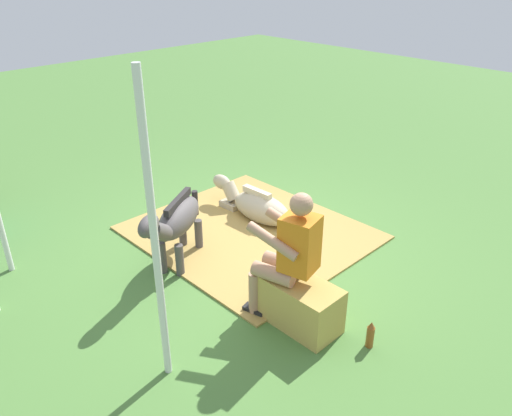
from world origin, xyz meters
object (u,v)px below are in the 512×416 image
pony_lying (256,205)px  soda_bottle (370,335)px  tent_pole_left (155,241)px  hay_bale (301,304)px  pony_standing (176,221)px  person_seated (288,252)px

pony_lying → soda_bottle: size_ratio=5.03×
soda_bottle → tent_pole_left: (1.00, 1.44, 1.13)m
hay_bale → pony_standing: size_ratio=0.60×
soda_bottle → tent_pole_left: bearing=55.2°
hay_bale → pony_lying: hay_bale is taller
person_seated → pony_lying: bearing=-36.3°
pony_lying → soda_bottle: pony_lying is taller
hay_bale → pony_standing: pony_standing is taller
person_seated → pony_standing: size_ratio=1.10×
pony_standing → tent_pole_left: (-1.24, 1.03, 0.72)m
pony_lying → tent_pole_left: (-1.40, 2.39, 1.06)m
pony_lying → tent_pole_left: size_ratio=0.53×
hay_bale → tent_pole_left: (0.38, 1.23, 1.03)m
pony_standing → pony_lying: pony_standing is taller
tent_pole_left → hay_bale: bearing=-107.1°
person_seated → soda_bottle: 1.01m
pony_lying → soda_bottle: 2.58m
person_seated → pony_standing: (1.46, 0.17, -0.19)m
person_seated → pony_lying: 2.08m
hay_bale → pony_lying: bearing=-33.2°
pony_standing → soda_bottle: size_ratio=4.54×
pony_standing → tent_pole_left: 1.76m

